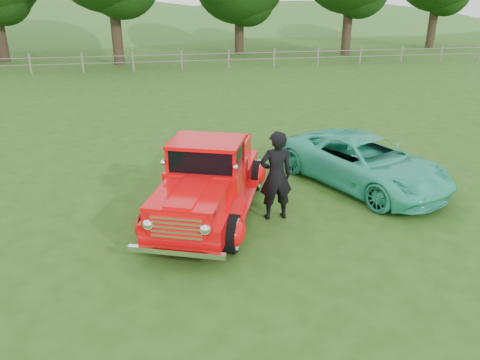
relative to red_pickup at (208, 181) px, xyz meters
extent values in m
plane|color=#234B14|center=(0.88, -1.35, -0.80)|extent=(140.00, 140.00, 0.00)
ellipsoid|color=#326525|center=(-17.12, 56.65, -5.75)|extent=(84.00, 60.00, 18.00)
ellipsoid|color=#326525|center=(20.88, 60.65, -4.65)|extent=(72.00, 52.00, 14.00)
cube|color=slate|center=(0.88, 20.65, -0.25)|extent=(48.00, 0.04, 0.04)
cube|color=slate|center=(0.88, 20.65, 0.15)|extent=(48.00, 0.04, 0.04)
cylinder|color=#2E2117|center=(-11.12, 26.65, 1.18)|extent=(0.70, 0.70, 3.96)
cylinder|color=#2E2117|center=(-3.12, 23.65, 1.62)|extent=(0.70, 0.70, 4.84)
cylinder|color=#2E2117|center=(5.88, 27.65, 1.07)|extent=(0.70, 0.70, 3.74)
cylinder|color=#2E2117|center=(13.88, 25.65, 1.40)|extent=(0.70, 0.70, 4.40)
cylinder|color=#2E2117|center=(22.88, 28.65, 1.29)|extent=(0.70, 0.70, 4.18)
cylinder|color=black|center=(-1.31, -1.12, -0.42)|extent=(0.49, 0.80, 0.76)
cylinder|color=black|center=(0.24, -1.71, -0.42)|extent=(0.49, 0.80, 0.76)
cylinder|color=black|center=(-0.21, 1.78, -0.42)|extent=(0.49, 0.80, 0.76)
cylinder|color=black|center=(1.34, 1.19, -0.42)|extent=(0.49, 0.80, 0.76)
cube|color=red|center=(0.01, 0.03, -0.22)|extent=(3.09, 4.86, 0.44)
ellipsoid|color=red|center=(-1.38, -1.10, -0.38)|extent=(0.65, 0.85, 0.54)
ellipsoid|color=red|center=(0.30, -1.73, -0.38)|extent=(0.65, 0.85, 0.54)
ellipsoid|color=red|center=(-0.28, 1.80, -0.38)|extent=(0.65, 0.85, 0.54)
ellipsoid|color=red|center=(1.40, 1.16, -0.38)|extent=(0.65, 0.85, 0.54)
cube|color=red|center=(-0.54, -1.41, 0.17)|extent=(1.81, 1.97, 0.42)
cube|color=red|center=(-0.02, -0.06, 0.19)|extent=(1.97, 1.83, 0.44)
cube|color=black|center=(-0.02, -0.06, 0.66)|extent=(1.75, 1.56, 0.50)
cube|color=red|center=(-0.02, -0.06, 0.94)|extent=(1.85, 1.68, 0.08)
cube|color=red|center=(0.49, 1.30, 0.15)|extent=(1.79, 2.24, 0.45)
cube|color=white|center=(-0.82, -2.17, 0.05)|extent=(1.03, 0.47, 0.50)
cube|color=white|center=(-0.86, -2.27, -0.38)|extent=(1.72, 0.73, 0.10)
cube|color=white|center=(0.87, 2.30, -0.38)|extent=(1.63, 0.70, 0.10)
imported|color=#2FBD95|center=(4.14, 0.94, -0.15)|extent=(3.86, 5.11, 1.29)
imported|color=black|center=(1.43, -0.46, 0.21)|extent=(0.75, 0.51, 2.02)
camera|label=1|loc=(-1.08, -9.56, 3.97)|focal=35.00mm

